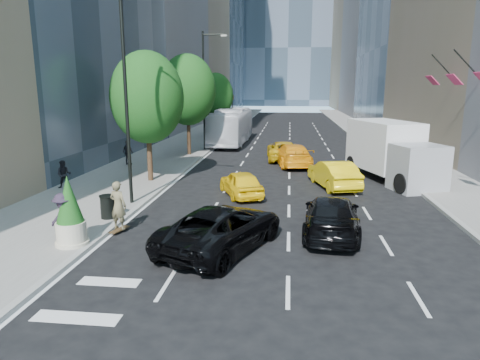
# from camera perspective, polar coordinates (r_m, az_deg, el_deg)

# --- Properties ---
(ground) EXTENTS (160.00, 160.00, 0.00)m
(ground) POSITION_cam_1_polar(r_m,az_deg,el_deg) (16.10, 2.89, -8.01)
(ground) COLOR black
(ground) RESTS_ON ground
(sidewalk_left) EXTENTS (6.00, 120.00, 0.15)m
(sidewalk_left) POSITION_cam_1_polar(r_m,az_deg,el_deg) (46.48, -5.84, 5.49)
(sidewalk_left) COLOR slate
(sidewalk_left) RESTS_ON ground
(sidewalk_right) EXTENTS (4.00, 120.00, 0.15)m
(sidewalk_right) POSITION_cam_1_polar(r_m,az_deg,el_deg) (46.30, 17.89, 4.93)
(sidewalk_right) COLOR slate
(sidewalk_right) RESTS_ON ground
(tower_right_far) EXTENTS (20.00, 24.00, 50.00)m
(tower_right_far) POSITION_cam_1_polar(r_m,az_deg,el_deg) (116.64, 18.17, 21.38)
(tower_right_far) COLOR #7A6E55
(tower_right_far) RESTS_ON ground
(lamp_near) EXTENTS (2.13, 0.22, 10.00)m
(lamp_near) POSITION_cam_1_polar(r_m,az_deg,el_deg) (20.40, -14.60, 12.58)
(lamp_near) COLOR black
(lamp_near) RESTS_ON sidewalk_left
(lamp_far) EXTENTS (2.13, 0.22, 10.00)m
(lamp_far) POSITION_cam_1_polar(r_m,az_deg,el_deg) (37.77, -4.61, 12.66)
(lamp_far) COLOR black
(lamp_far) RESTS_ON sidewalk_left
(tree_near) EXTENTS (4.20, 4.20, 7.46)m
(tree_near) POSITION_cam_1_polar(r_m,az_deg,el_deg) (25.41, -12.30, 10.67)
(tree_near) COLOR black
(tree_near) RESTS_ON sidewalk_left
(tree_mid) EXTENTS (4.50, 4.50, 7.99)m
(tree_mid) POSITION_cam_1_polar(r_m,az_deg,el_deg) (35.02, -6.99, 11.82)
(tree_mid) COLOR black
(tree_mid) RESTS_ON sidewalk_left
(tree_far) EXTENTS (3.90, 3.90, 6.92)m
(tree_far) POSITION_cam_1_polar(r_m,az_deg,el_deg) (47.77, -3.29, 11.19)
(tree_far) COLOR black
(tree_far) RESTS_ON sidewalk_left
(traffic_signal) EXTENTS (2.48, 0.53, 5.20)m
(traffic_signal) POSITION_cam_1_polar(r_m,az_deg,el_deg) (55.57, -1.03, 10.97)
(traffic_signal) COLOR black
(traffic_signal) RESTS_ON sidewalk_left
(facade_flags) EXTENTS (1.85, 13.30, 2.05)m
(facade_flags) POSITION_cam_1_polar(r_m,az_deg,el_deg) (26.89, 28.45, 12.17)
(facade_flags) COLOR black
(facade_flags) RESTS_ON ground
(skateboarder) EXTENTS (0.80, 0.63, 1.92)m
(skateboarder) POSITION_cam_1_polar(r_m,az_deg,el_deg) (17.28, -15.92, -3.70)
(skateboarder) COLOR brown
(skateboarder) RESTS_ON ground
(black_sedan_lincoln) EXTENTS (4.52, 6.14, 1.55)m
(black_sedan_lincoln) POSITION_cam_1_polar(r_m,az_deg,el_deg) (15.04, -2.41, -6.37)
(black_sedan_lincoln) COLOR black
(black_sedan_lincoln) RESTS_ON ground
(black_sedan_mercedes) EXTENTS (2.52, 5.25, 1.48)m
(black_sedan_mercedes) POSITION_cam_1_polar(r_m,az_deg,el_deg) (16.87, 12.10, -4.67)
(black_sedan_mercedes) COLOR black
(black_sedan_mercedes) RESTS_ON ground
(taxi_a) EXTENTS (2.95, 4.25, 1.34)m
(taxi_a) POSITION_cam_1_polar(r_m,az_deg,el_deg) (22.26, 0.14, -0.43)
(taxi_a) COLOR yellow
(taxi_a) RESTS_ON ground
(taxi_b) EXTENTS (2.76, 4.94, 1.54)m
(taxi_b) POSITION_cam_1_polar(r_m,az_deg,el_deg) (24.68, 12.36, 0.79)
(taxi_b) COLOR yellow
(taxi_b) RESTS_ON ground
(taxi_c) EXTENTS (2.77, 5.36, 1.45)m
(taxi_c) POSITION_cam_1_polar(r_m,az_deg,el_deg) (33.43, 5.78, 3.92)
(taxi_c) COLOR #CFA00A
(taxi_c) RESTS_ON ground
(taxi_d) EXTENTS (3.12, 5.72, 1.57)m
(taxi_d) POSITION_cam_1_polar(r_m,az_deg,el_deg) (30.95, 7.01, 3.33)
(taxi_d) COLOR #FFA00D
(taxi_d) RESTS_ON ground
(city_bus) EXTENTS (3.04, 12.34, 3.43)m
(city_bus) POSITION_cam_1_polar(r_m,az_deg,el_deg) (42.94, -1.13, 7.18)
(city_bus) COLOR white
(city_bus) RESTS_ON ground
(box_truck) EXTENTS (4.75, 7.79, 3.51)m
(box_truck) POSITION_cam_1_polar(r_m,az_deg,el_deg) (27.36, 19.58, 3.64)
(box_truck) COLOR silver
(box_truck) RESTS_ON ground
(pedestrian_a) EXTENTS (0.87, 0.75, 1.53)m
(pedestrian_a) POSITION_cam_1_polar(r_m,az_deg,el_deg) (25.14, -22.41, 0.69)
(pedestrian_a) COLOR black
(pedestrian_a) RESTS_ON sidewalk_left
(pedestrian_b) EXTENTS (1.11, 0.90, 1.76)m
(pedestrian_b) POSITION_cam_1_polar(r_m,az_deg,el_deg) (31.33, -14.71, 3.58)
(pedestrian_b) COLOR black
(pedestrian_b) RESTS_ON sidewalk_left
(pedestrian_c) EXTENTS (1.38, 1.11, 1.87)m
(pedestrian_c) POSITION_cam_1_polar(r_m,az_deg,el_deg) (16.15, -22.42, -4.85)
(pedestrian_c) COLOR #291F2F
(pedestrian_c) RESTS_ON sidewalk_left
(trash_can) EXTENTS (0.63, 0.63, 0.94)m
(trash_can) POSITION_cam_1_polar(r_m,az_deg,el_deg) (18.91, -17.18, -3.48)
(trash_can) COLOR black
(trash_can) RESTS_ON sidewalk_left
(planter_shrub) EXTENTS (1.03, 1.03, 2.48)m
(planter_shrub) POSITION_cam_1_polar(r_m,az_deg,el_deg) (16.04, -21.76, -3.99)
(planter_shrub) COLOR beige
(planter_shrub) RESTS_ON sidewalk_left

